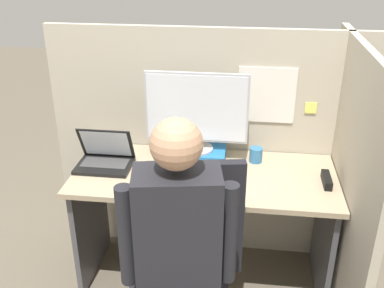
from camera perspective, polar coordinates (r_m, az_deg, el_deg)
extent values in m
cube|color=#B7AD99|center=(2.80, 2.30, -0.39)|extent=(1.95, 0.04, 1.48)
cube|color=white|center=(2.63, 9.45, 6.12)|extent=(0.33, 0.01, 0.33)
cube|color=#F4EA66|center=(2.67, 14.86, 4.45)|extent=(0.07, 0.01, 0.07)
cube|color=#B7AD99|center=(2.49, 18.97, -5.31)|extent=(0.04, 1.25, 1.48)
cube|color=tan|center=(2.50, 1.59, -4.01)|extent=(1.45, 0.63, 0.03)
cube|color=#4C4C51|center=(2.84, -12.71, -9.55)|extent=(0.03, 0.53, 0.71)
cube|color=#4C4C51|center=(2.74, 16.35, -11.51)|extent=(0.03, 0.53, 0.71)
cube|color=#236BAD|center=(2.63, 0.55, -1.31)|extent=(0.34, 0.20, 0.07)
cylinder|color=#B2B2B7|center=(2.61, 0.55, -0.54)|extent=(0.19, 0.19, 0.01)
cylinder|color=#B2B2B7|center=(2.59, 0.56, 0.12)|extent=(0.04, 0.04, 0.05)
cube|color=#B2B2B7|center=(2.51, 0.59, 4.65)|extent=(0.58, 0.02, 0.40)
cube|color=silver|center=(2.50, 0.55, 4.54)|extent=(0.56, 0.00, 0.38)
cube|color=black|center=(2.60, -11.07, -2.74)|extent=(0.31, 0.22, 0.02)
cube|color=#424242|center=(2.61, -10.98, -2.35)|extent=(0.26, 0.12, 0.00)
cube|color=black|center=(2.60, -10.85, 0.08)|extent=(0.31, 0.10, 0.21)
cube|color=silver|center=(2.60, -10.88, 0.04)|extent=(0.27, 0.08, 0.18)
ellipsoid|color=silver|center=(2.45, -6.06, -4.04)|extent=(0.07, 0.04, 0.03)
cube|color=black|center=(2.49, 16.73, -4.40)|extent=(0.04, 0.16, 0.05)
cone|color=orange|center=(2.36, -0.47, -5.01)|extent=(0.04, 0.12, 0.04)
cylinder|color=green|center=(2.42, -0.25, -4.17)|extent=(0.02, 0.02, 0.02)
cube|color=black|center=(2.09, 0.52, -9.57)|extent=(0.44, 0.12, 0.59)
cube|color=#232328|center=(1.83, -1.81, -11.50)|extent=(0.37, 0.25, 0.57)
sphere|color=tan|center=(1.62, -2.01, -0.01)|extent=(0.20, 0.20, 0.20)
cylinder|color=#232328|center=(1.85, -8.32, -11.54)|extent=(0.07, 0.07, 0.46)
cylinder|color=#232328|center=(1.85, 4.69, -11.30)|extent=(0.07, 0.07, 0.46)
cylinder|color=teal|center=(2.62, 8.12, -1.36)|extent=(0.07, 0.07, 0.09)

